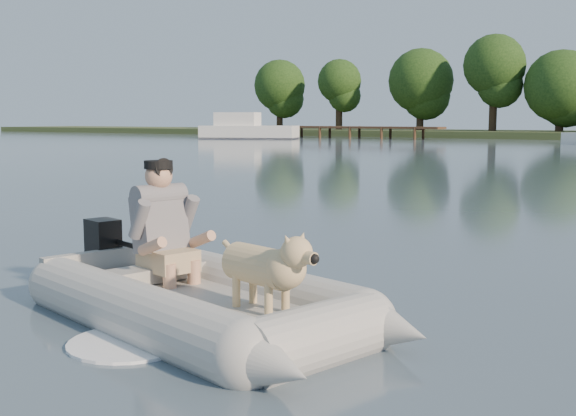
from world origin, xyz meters
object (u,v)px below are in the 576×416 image
Objects in this scene: man at (161,220)px; dog at (260,273)px; dinghy at (203,251)px; cabin_cruiser at (249,126)px; dock at (344,132)px.

dog is at bearing -0.00° from man.
dog is at bearing 4.57° from dinghy.
man is 1.16× the size of dog.
cabin_cruiser reaches higher than dinghy.
dinghy is (26.52, -51.68, 0.11)m from dock.
man is at bearing 180.00° from dog.
dock is 15.79× the size of man.
dinghy is 0.77m from man.
dinghy is at bearing -73.60° from cabin_cruiser.
dock is 8.60m from cabin_cruiser.
cabin_cruiser reaches higher than man.
dock is 58.50m from dog.
dinghy is at bearing -4.24° from man.
cabin_cruiser is (-32.31, 45.35, 0.49)m from dinghy.
man is (25.82, -51.44, 0.30)m from dock.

